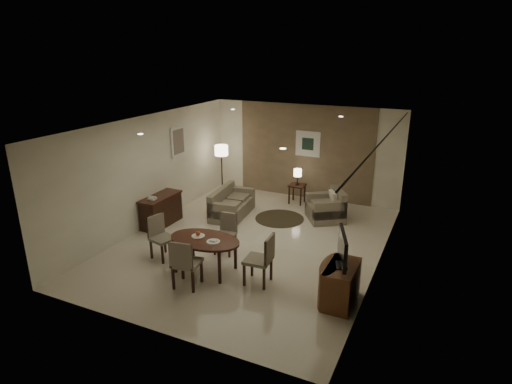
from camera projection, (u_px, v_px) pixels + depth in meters
The scene contains 31 objects.
room_shell at pixel (260, 181), 9.57m from camera, with size 5.50×7.00×2.70m.
taupe_accent at pixel (305, 152), 12.22m from camera, with size 3.96×0.03×2.70m, color #80684F.
curtain_wall at pixel (379, 206), 8.16m from camera, with size 0.08×6.70×2.58m, color beige, non-canonical shape.
curtain_rod at pixel (385, 138), 7.74m from camera, with size 0.03×0.03×6.80m, color black.
art_back_frame at pixel (308, 144), 12.07m from camera, with size 0.72×0.03×0.72m, color silver.
art_back_canvas at pixel (308, 144), 12.06m from camera, with size 0.34×0.01×0.34m, color #182C22.
art_left_frame at pixel (178, 141), 11.18m from camera, with size 0.03×0.60×0.80m, color silver.
art_left_canvas at pixel (179, 142), 11.18m from camera, with size 0.01×0.46×0.64m, color gray.
downlight_nl at pixel (141, 134), 7.81m from camera, with size 0.10×0.10×0.01m, color white.
downlight_nr at pixel (283, 149), 6.69m from camera, with size 0.10×0.10×0.01m, color white.
downlight_fl at pixel (233, 109), 10.90m from camera, with size 0.10×0.10×0.01m, color white.
downlight_fr at pixel (341, 117), 9.78m from camera, with size 0.10×0.10×0.01m, color white.
console_desk at pixel (161, 210), 10.54m from camera, with size 0.48×1.20×0.75m, color #401F14, non-canonical shape.
telephone at pixel (152, 198), 10.14m from camera, with size 0.20×0.14×0.09m, color white, non-canonical shape.
tv_cabinet at pixel (341, 284), 7.30m from camera, with size 0.48×0.90×0.70m, color brown, non-canonical shape.
flat_tv at pixel (342, 249), 7.09m from camera, with size 0.06×0.88×0.60m, color black, non-canonical shape.
dining_table at pixel (205, 255), 8.36m from camera, with size 1.45×0.90×0.68m, color #401F14, non-canonical shape.
chair_near at pixel (187, 262), 7.77m from camera, with size 0.47×0.47×0.97m, color #766F5B, non-canonical shape.
chair_far at pixel (225, 234), 9.06m from camera, with size 0.41×0.41×0.85m, color #766F5B, non-canonical shape.
chair_left at pixel (163, 238), 8.82m from camera, with size 0.44×0.44×0.91m, color #766F5B, non-canonical shape.
chair_right at pixel (258, 259), 7.87m from camera, with size 0.47×0.47×0.97m, color #766F5B, non-canonical shape.
plate_a at pixel (198, 236), 8.37m from camera, with size 0.26×0.26×0.02m, color white.
plate_b at pixel (213, 242), 8.12m from camera, with size 0.26×0.26×0.02m, color white.
fruit_apple at pixel (198, 233), 8.35m from camera, with size 0.09×0.09×0.09m, color #B43E14.
napkin at pixel (213, 241), 8.11m from camera, with size 0.12×0.08×0.03m, color white.
round_rug at pixel (280, 218), 11.01m from camera, with size 1.25×1.25×0.01m, color #403523.
sofa at pixel (232, 202), 11.14m from camera, with size 0.76×1.51×0.71m, color #766F5B, non-canonical shape.
armchair at pixel (325, 205), 10.83m from camera, with size 0.88×0.83×0.79m, color #766F5B, non-canonical shape.
side_table at pixel (297, 194), 12.04m from camera, with size 0.43×0.43×0.54m, color black, non-canonical shape.
table_lamp at pixel (298, 176), 11.88m from camera, with size 0.22×0.22×0.50m, color #FFEAC1, non-canonical shape.
floor_lamp at pixel (222, 171), 12.50m from camera, with size 0.38×0.38×1.52m, color #FFE5B7, non-canonical shape.
Camera 1 is at (3.79, -7.92, 4.19)m, focal length 30.00 mm.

